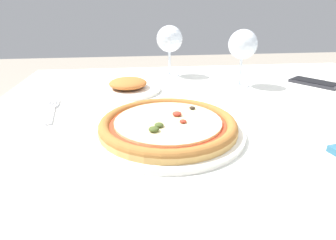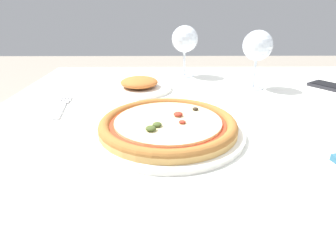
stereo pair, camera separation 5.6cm
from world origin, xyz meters
name	(u,v)px [view 2 (the right image)]	position (x,y,z in m)	size (l,w,h in m)	color
dining_table	(236,142)	(0.00, 0.00, 0.66)	(1.24, 0.98, 0.75)	brown
pizza_plate	(168,126)	(-0.18, -0.14, 0.77)	(0.31, 0.31, 0.04)	white
fork	(62,106)	(-0.45, 0.02, 0.76)	(0.05, 0.17, 0.00)	silver
wine_glass_far_left	(258,47)	(0.09, 0.19, 0.88)	(0.09, 0.09, 0.17)	silver
wine_glass_far_right	(185,40)	(-0.12, 0.34, 0.88)	(0.09, 0.09, 0.18)	silver
cell_phone	(335,87)	(0.34, 0.17, 0.76)	(0.14, 0.16, 0.01)	#232328
side_plate	(139,85)	(-0.26, 0.17, 0.77)	(0.19, 0.19, 0.04)	white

